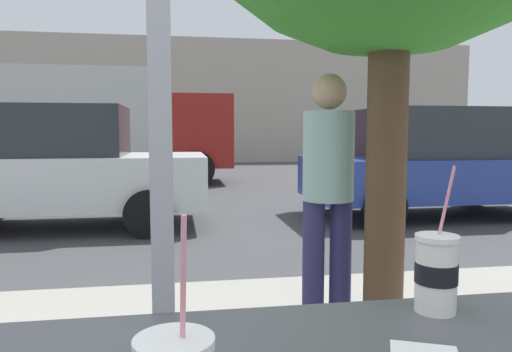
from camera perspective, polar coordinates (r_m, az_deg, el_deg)
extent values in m
plane|color=#424244|center=(9.14, -9.53, -3.59)|extent=(60.00, 60.00, 0.00)
cube|color=#35373A|center=(1.14, -10.85, -16.29)|extent=(2.18, 0.02, 0.02)
cube|color=#A89E8E|center=(22.23, -9.59, 8.72)|extent=(28.00, 1.20, 5.50)
cylinder|color=black|center=(0.64, -9.66, -19.69)|extent=(0.09, 0.09, 0.01)
cylinder|color=white|center=(0.64, -9.67, -18.87)|extent=(0.10, 0.10, 0.01)
cylinder|color=pink|center=(0.61, -8.61, -13.56)|extent=(0.01, 0.04, 0.20)
cylinder|color=white|center=(1.18, 20.47, -11.01)|extent=(0.09, 0.09, 0.16)
cylinder|color=black|center=(1.18, 20.49, -10.62)|extent=(0.09, 0.09, 0.05)
cylinder|color=black|center=(1.16, 20.60, -7.32)|extent=(0.08, 0.08, 0.01)
cylinder|color=white|center=(1.16, 20.62, -6.84)|extent=(0.10, 0.10, 0.01)
cylinder|color=pink|center=(1.15, 21.39, -3.72)|extent=(0.02, 0.04, 0.20)
cube|color=silver|center=(7.53, -22.09, -0.54)|extent=(4.14, 1.79, 0.74)
cube|color=#282D33|center=(7.53, -23.40, 4.92)|extent=(2.15, 1.58, 0.71)
cylinder|color=black|center=(8.28, -11.93, -2.32)|extent=(0.64, 0.18, 0.64)
cylinder|color=black|center=(6.51, -12.61, -4.40)|extent=(0.64, 0.18, 0.64)
cube|color=#283D93|center=(8.46, 20.43, -0.12)|extent=(4.19, 1.85, 0.66)
cube|color=#282D33|center=(8.42, 20.44, 4.79)|extent=(2.18, 1.62, 0.79)
cylinder|color=black|center=(9.96, 24.23, -1.40)|extent=(0.64, 0.18, 0.64)
cylinder|color=black|center=(8.79, 9.97, -1.84)|extent=(0.64, 0.18, 0.64)
cylinder|color=black|center=(7.10, 14.92, -3.65)|extent=(0.64, 0.18, 0.64)
cube|color=beige|center=(13.50, -20.26, 6.30)|extent=(4.44, 2.20, 2.52)
cube|color=maroon|center=(13.27, -7.24, 5.26)|extent=(1.90, 2.10, 1.90)
cylinder|color=black|center=(14.35, -7.36, 1.47)|extent=(0.90, 0.24, 0.90)
cylinder|color=black|center=(12.26, -7.00, 0.82)|extent=(0.90, 0.24, 0.90)
cylinder|color=black|center=(14.76, -22.10, 1.23)|extent=(0.90, 0.24, 0.90)
cylinder|color=black|center=(12.62, -24.27, 0.52)|extent=(0.90, 0.24, 0.90)
cylinder|color=navy|center=(3.15, 6.78, -10.48)|extent=(0.14, 0.14, 0.84)
cylinder|color=navy|center=(3.20, 9.92, -10.26)|extent=(0.14, 0.14, 0.84)
cylinder|color=#97BCB5|center=(3.06, 8.54, 2.34)|extent=(0.32, 0.32, 0.56)
sphere|color=tan|center=(3.07, 8.65, 9.82)|extent=(0.22, 0.22, 0.22)
cylinder|color=brown|center=(2.91, 15.12, 1.57)|extent=(0.23, 0.23, 2.19)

